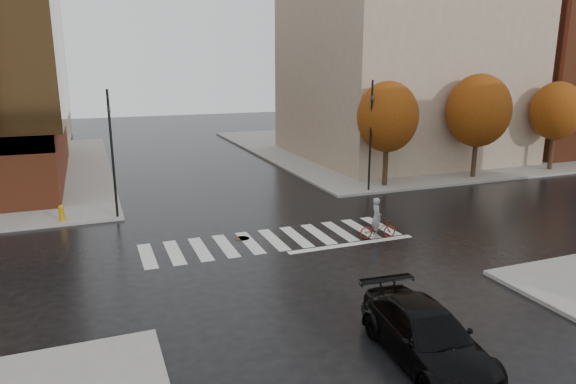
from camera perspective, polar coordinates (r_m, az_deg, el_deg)
name	(u,v)px	position (r m, az deg, el deg)	size (l,w,h in m)	color
ground	(277,243)	(22.61, -1.19, -5.72)	(120.00, 120.00, 0.00)	black
sidewalk_ne	(408,146)	(50.38, 13.18, 5.04)	(30.00, 30.00, 0.15)	gray
crosswalk	(274,240)	(23.05, -1.62, -5.31)	(12.00, 3.00, 0.01)	silver
building_ne_tan	(401,45)	(44.28, 12.43, 15.69)	(16.00, 16.00, 18.00)	gray
building_ne_brick	(555,69)	(54.04, 27.55, 11.99)	(14.00, 14.00, 14.00)	brown
tree_ne_a	(388,117)	(32.55, 11.01, 8.18)	(3.80, 3.80, 6.50)	black
tree_ne_b	(478,111)	(36.74, 20.41, 8.46)	(4.20, 4.20, 6.89)	black
tree_ne_c	(557,111)	(41.72, 27.68, 7.97)	(3.60, 3.60, 6.31)	black
sedan	(426,335)	(14.45, 15.13, -15.14)	(2.02, 4.97, 1.44)	black
cyclist	(377,224)	(23.41, 9.90, -3.57)	(1.74, 0.88, 1.89)	maroon
traffic_light_nw	(112,148)	(26.60, -18.99, 4.68)	(0.18, 0.16, 6.34)	black
traffic_light_ne	(371,130)	(31.14, 9.18, 6.85)	(0.17, 0.19, 6.60)	black
fire_hydrant	(62,212)	(27.45, -23.86, -2.06)	(0.29, 0.29, 0.82)	#BC7A0B
manhole	(242,238)	(23.28, -5.12, -5.17)	(0.68, 0.68, 0.01)	#483619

